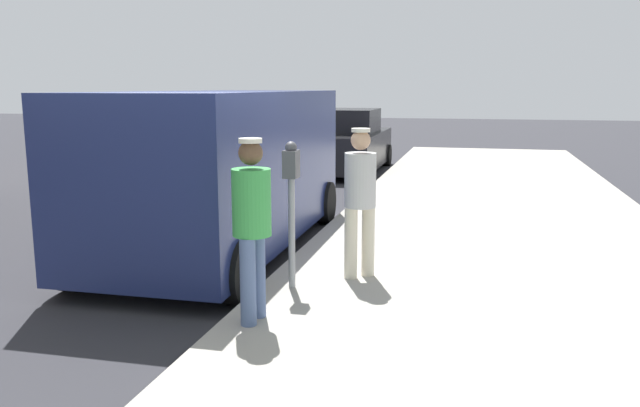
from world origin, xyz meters
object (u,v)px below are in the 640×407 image
Objects in this scene: pedestrian_in_green at (252,219)px; parked_sedan_ahead at (346,144)px; parked_van at (223,166)px; parking_meter_near at (291,190)px; pedestrian_in_gray at (360,194)px.

pedestrian_in_green reaches higher than parked_sedan_ahead.
parked_van is (-1.44, 2.87, 0.08)m from pedestrian_in_green.
parking_meter_near is at bearing -81.49° from parked_sedan_ahead.
parking_meter_near is 0.82m from pedestrian_in_gray.
pedestrian_in_green is at bearing -82.55° from parked_sedan_ahead.
pedestrian_in_gray reaches higher than parking_meter_near.
parked_van is at bearing 148.20° from pedestrian_in_gray.
parked_sedan_ahead is at bearing 90.20° from parked_van.
pedestrian_in_green is 11.34m from parked_sedan_ahead.
parked_van reaches higher than parked_sedan_ahead.
parked_van is at bearing 116.69° from pedestrian_in_green.
parked_van is at bearing -89.80° from parked_sedan_ahead.
pedestrian_in_gray is (0.61, 0.54, -0.10)m from parking_meter_near.
parked_sedan_ahead is at bearing 102.46° from pedestrian_in_gray.
parking_meter_near is 0.93× the size of pedestrian_in_gray.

